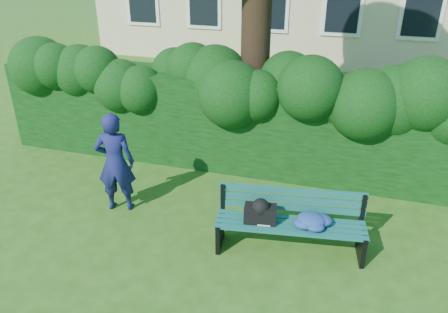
% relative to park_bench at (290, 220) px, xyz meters
% --- Properties ---
extents(ground, '(80.00, 80.00, 0.00)m').
position_rel_park_bench_xyz_m(ground, '(-1.22, 0.20, -0.50)').
color(ground, '#265613').
rests_on(ground, ground).
extents(hedge, '(10.00, 1.00, 1.80)m').
position_rel_park_bench_xyz_m(hedge, '(-1.22, 2.40, 0.40)').
color(hedge, black).
rests_on(hedge, ground).
extents(park_bench, '(2.15, 0.85, 0.89)m').
position_rel_park_bench_xyz_m(park_bench, '(0.00, 0.00, 0.00)').
color(park_bench, '#115753').
rests_on(park_bench, ground).
extents(man_reading, '(0.71, 0.56, 1.69)m').
position_rel_park_bench_xyz_m(man_reading, '(-2.88, 0.28, 0.34)').
color(man_reading, '#161A4F').
rests_on(man_reading, ground).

